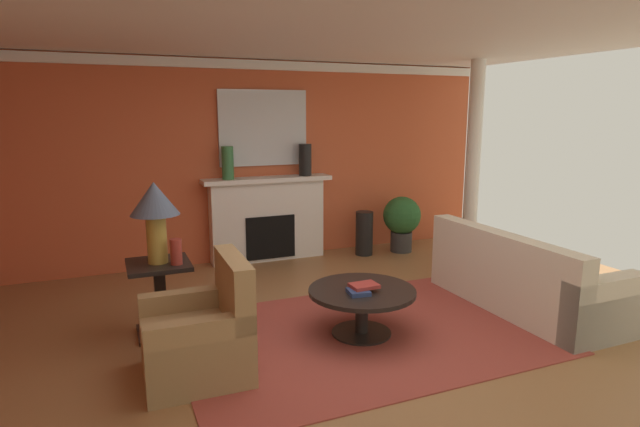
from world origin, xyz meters
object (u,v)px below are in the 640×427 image
fireplace (268,221)px  sofa (522,281)px  vase_tall_corner (364,233)px  vase_mantel_left (228,163)px  armchair_near_window (201,338)px  mantel_mirror (263,128)px  coffee_table (362,301)px  table_lamp (155,207)px  vase_on_side_table (176,252)px  vase_mantel_right (305,160)px  side_table (160,293)px  potted_plant (402,219)px

fireplace → sofa: size_ratio=0.86×
vase_tall_corner → vase_mantel_left: bearing=172.6°
fireplace → armchair_near_window: (-1.46, -2.95, -0.25)m
mantel_mirror → coffee_table: mantel_mirror is taller
table_lamp → coffee_table: bearing=-23.3°
vase_on_side_table → vase_mantel_right: vase_mantel_right is taller
armchair_near_window → side_table: (-0.21, 0.92, 0.09)m
side_table → vase_mantel_right: size_ratio=1.58×
mantel_mirror → side_table: (-1.67, -2.15, -1.45)m
armchair_near_window → vase_mantel_left: vase_mantel_left is taller
fireplace → vase_tall_corner: 1.43m
fireplace → vase_on_side_table: bearing=-125.3°
sofa → coffee_table: sofa is taller
vase_mantel_right → vase_mantel_left: (-1.10, 0.00, -0.00)m
fireplace → side_table: (-1.67, -2.03, -0.16)m
sofa → side_table: bearing=167.5°
vase_mantel_right → vase_tall_corner: vase_mantel_right is taller
vase_mantel_left → mantel_mirror: bearing=17.2°
coffee_table → vase_on_side_table: bearing=158.4°
table_lamp → potted_plant: bearing=24.7°
vase_mantel_right → armchair_near_window: bearing=-124.7°
sofa → vase_on_side_table: 3.56m
sofa → potted_plant: sofa is taller
mantel_mirror → side_table: size_ratio=1.78×
vase_tall_corner → potted_plant: potted_plant is taller
armchair_near_window → vase_on_side_table: armchair_near_window is taller
side_table → vase_on_side_table: vase_on_side_table is taller
mantel_mirror → coffee_table: bearing=-88.8°
fireplace → vase_mantel_left: vase_mantel_left is taller
sofa → armchair_near_window: bearing=-177.9°
vase_on_side_table → armchair_near_window: bearing=-85.8°
sofa → coffee_table: (-1.88, 0.05, 0.04)m
side_table → potted_plant: potted_plant is taller
sofa → potted_plant: bearing=89.2°
vase_tall_corner → mantel_mirror: bearing=163.0°
fireplace → table_lamp: table_lamp is taller
vase_mantel_right → vase_tall_corner: (0.82, -0.25, -1.08)m
table_lamp → mantel_mirror: bearing=52.1°
vase_on_side_table → potted_plant: 3.94m
coffee_table → table_lamp: 2.08m
armchair_near_window → vase_mantel_right: size_ratio=2.14×
vase_on_side_table → vase_mantel_left: vase_mantel_left is taller
vase_mantel_right → vase_mantel_left: bearing=180.0°
armchair_near_window → potted_plant: (3.43, 2.60, 0.19)m
side_table → potted_plant: bearing=24.7°
mantel_mirror → vase_on_side_table: mantel_mirror is taller
armchair_near_window → sofa: bearing=2.1°
mantel_mirror → vase_on_side_table: bearing=-123.8°
side_table → table_lamp: size_ratio=0.93×
armchair_near_window → side_table: size_ratio=1.36×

